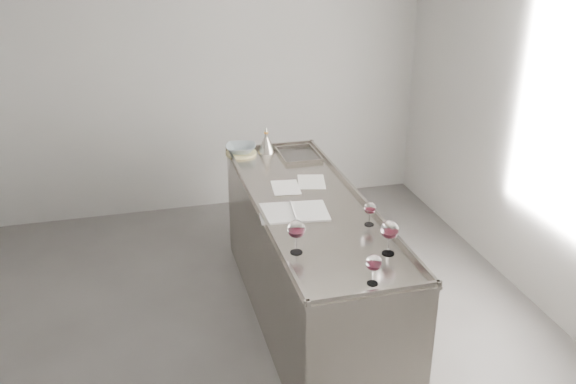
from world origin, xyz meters
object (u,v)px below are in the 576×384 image
object	(u,v)px
wine_glass_left	(296,230)
wine_glass_middle	(374,263)
wine_glass_right	(390,231)
ceramic_bowl	(241,149)
wine_glass_small	(370,209)
counter	(309,262)
wine_funnel	(266,144)
notebook	(293,212)

from	to	relation	value
wine_glass_left	wine_glass_middle	world-z (taller)	wine_glass_left
wine_glass_middle	wine_glass_right	distance (m)	0.36
wine_glass_left	ceramic_bowl	bearing A→B (deg)	90.00
wine_glass_middle	ceramic_bowl	distance (m)	2.18
wine_glass_middle	wine_glass_small	bearing A→B (deg)	70.13
wine_glass_small	ceramic_bowl	distance (m)	1.59
wine_glass_right	counter	bearing A→B (deg)	107.05
wine_glass_right	wine_glass_small	world-z (taller)	wine_glass_right
wine_funnel	counter	bearing A→B (deg)	-86.85
counter	wine_funnel	size ratio (longest dim) A/B	10.92
counter	wine_funnel	bearing A→B (deg)	93.15
wine_glass_right	ceramic_bowl	bearing A→B (deg)	105.48
wine_glass_right	wine_glass_small	xyz separation A→B (m)	(0.03, 0.38, -0.04)
wine_funnel	notebook	bearing A→B (deg)	-94.34
ceramic_bowl	wine_funnel	xyz separation A→B (m)	(0.22, 0.00, 0.02)
wine_glass_left	ceramic_bowl	xyz separation A→B (m)	(-0.00, 1.72, -0.10)
wine_funnel	wine_glass_middle	bearing A→B (deg)	-87.57
wine_funnel	ceramic_bowl	bearing A→B (deg)	180.00
wine_funnel	wine_glass_small	bearing A→B (deg)	-77.35
wine_glass_left	wine_glass_middle	size ratio (longest dim) A/B	1.18
wine_glass_left	wine_funnel	distance (m)	1.74
counter	wine_funnel	distance (m)	1.21
notebook	wine_funnel	xyz separation A→B (m)	(0.09, 1.20, 0.06)
counter	wine_funnel	xyz separation A→B (m)	(-0.06, 1.08, 0.54)
notebook	wine_funnel	distance (m)	1.20
counter	ceramic_bowl	distance (m)	1.23
wine_glass_right	notebook	size ratio (longest dim) A/B	0.43
wine_glass_middle	wine_funnel	size ratio (longest dim) A/B	0.79
wine_glass_right	notebook	distance (m)	0.80
wine_glass_middle	ceramic_bowl	bearing A→B (deg)	98.10
ceramic_bowl	wine_funnel	bearing A→B (deg)	0.00
wine_glass_middle	wine_funnel	xyz separation A→B (m)	(-0.09, 2.16, -0.06)
wine_glass_left	notebook	xyz separation A→B (m)	(0.12, 0.52, -0.14)
counter	wine_glass_left	distance (m)	0.93
wine_glass_right	wine_glass_small	bearing A→B (deg)	85.33
wine_glass_left	wine_glass_right	size ratio (longest dim) A/B	0.98
counter	wine_glass_right	xyz separation A→B (m)	(0.24, -0.79, 0.62)
counter	notebook	size ratio (longest dim) A/B	4.94
counter	wine_glass_small	bearing A→B (deg)	-56.15
counter	wine_glass_left	bearing A→B (deg)	-113.17
wine_glass_small	ceramic_bowl	world-z (taller)	wine_glass_small
wine_glass_right	notebook	bearing A→B (deg)	120.24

